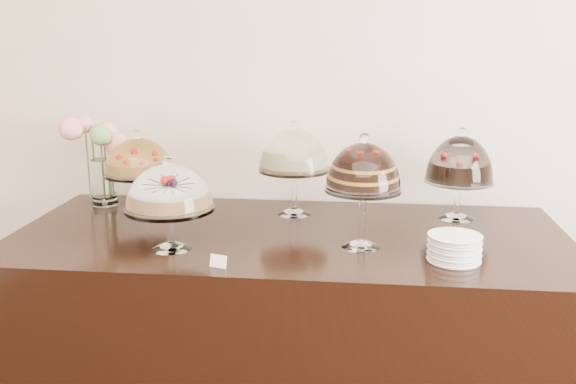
# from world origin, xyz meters

# --- Properties ---
(wall_back) EXTENTS (5.00, 0.04, 3.00)m
(wall_back) POSITION_xyz_m (0.00, 3.00, 1.50)
(wall_back) COLOR beige
(wall_back) RESTS_ON ground
(display_counter) EXTENTS (2.20, 1.00, 0.90)m
(display_counter) POSITION_xyz_m (-0.32, 2.45, 0.45)
(display_counter) COLOR black
(display_counter) RESTS_ON ground
(cake_stand_sugar_sponge) EXTENTS (0.33, 0.33, 0.35)m
(cake_stand_sugar_sponge) POSITION_xyz_m (-0.73, 2.21, 1.12)
(cake_stand_sugar_sponge) COLOR white
(cake_stand_sugar_sponge) RESTS_ON display_counter
(cake_stand_choco_layer) EXTENTS (0.28, 0.28, 0.43)m
(cake_stand_choco_layer) POSITION_xyz_m (-0.03, 2.31, 1.19)
(cake_stand_choco_layer) COLOR white
(cake_stand_choco_layer) RESTS_ON display_counter
(cake_stand_cheesecake) EXTENTS (0.31, 0.31, 0.41)m
(cake_stand_cheesecake) POSITION_xyz_m (-0.33, 2.72, 1.17)
(cake_stand_cheesecake) COLOR white
(cake_stand_cheesecake) RESTS_ON display_counter
(cake_stand_dark_choco) EXTENTS (0.29, 0.29, 0.39)m
(cake_stand_dark_choco) POSITION_xyz_m (0.37, 2.73, 1.14)
(cake_stand_dark_choco) COLOR white
(cake_stand_dark_choco) RESTS_ON display_counter
(cake_stand_fruit_tart) EXTENTS (0.31, 0.31, 0.37)m
(cake_stand_fruit_tart) POSITION_xyz_m (-1.01, 2.68, 1.13)
(cake_stand_fruit_tart) COLOR white
(cake_stand_fruit_tart) RESTS_ON display_counter
(flower_vase) EXTENTS (0.29, 0.23, 0.41)m
(flower_vase) POSITION_xyz_m (-1.23, 2.79, 1.15)
(flower_vase) COLOR white
(flower_vase) RESTS_ON display_counter
(plate_stack) EXTENTS (0.18, 0.18, 0.09)m
(plate_stack) POSITION_xyz_m (0.29, 2.19, 0.95)
(plate_stack) COLOR white
(plate_stack) RESTS_ON display_counter
(price_card_left) EXTENTS (0.06, 0.03, 0.04)m
(price_card_left) POSITION_xyz_m (-0.52, 2.04, 0.92)
(price_card_left) COLOR white
(price_card_left) RESTS_ON display_counter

